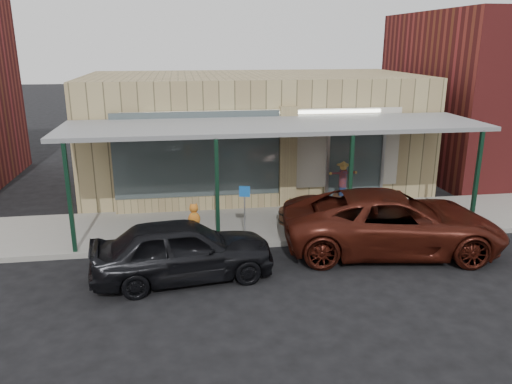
{
  "coord_description": "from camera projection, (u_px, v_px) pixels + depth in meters",
  "views": [
    {
      "loc": [
        -2.64,
        -10.3,
        5.34
      ],
      "look_at": [
        -0.71,
        2.6,
        1.4
      ],
      "focal_mm": 35.0,
      "sensor_mm": 36.0,
      "label": 1
    }
  ],
  "objects": [
    {
      "name": "awning",
      "position": [
        276.0,
        127.0,
        14.17
      ],
      "size": [
        12.0,
        3.0,
        3.04
      ],
      "color": "gray",
      "rests_on": "ground"
    },
    {
      "name": "sidewalk",
      "position": [
        274.0,
        224.0,
        15.05
      ],
      "size": [
        40.0,
        3.2,
        0.15
      ],
      "primitive_type": "cube",
      "color": "gray",
      "rests_on": "ground"
    },
    {
      "name": "parked_sedan",
      "position": [
        183.0,
        249.0,
        11.56
      ],
      "size": [
        4.39,
        2.21,
        1.56
      ],
      "rotation": [
        0.0,
        0.0,
        1.7
      ],
      "color": "black",
      "rests_on": "ground"
    },
    {
      "name": "block_buildings_near",
      "position": [
        299.0,
        84.0,
        19.58
      ],
      "size": [
        61.0,
        8.0,
        8.0
      ],
      "color": "maroon",
      "rests_on": "ground"
    },
    {
      "name": "ground",
      "position": [
        302.0,
        280.0,
        11.67
      ],
      "size": [
        120.0,
        120.0,
        0.0
      ],
      "primitive_type": "plane",
      "color": "black",
      "rests_on": "ground"
    },
    {
      "name": "car_maroon",
      "position": [
        392.0,
        222.0,
        13.11
      ],
      "size": [
        6.05,
        3.44,
        1.59
      ],
      "primitive_type": "imported",
      "rotation": [
        0.0,
        0.0,
        1.43
      ],
      "color": "#44150D",
      "rests_on": "ground"
    },
    {
      "name": "barrel_scarecrow",
      "position": [
        342.0,
        192.0,
        16.18
      ],
      "size": [
        0.94,
        0.71,
        1.55
      ],
      "rotation": [
        0.0,
        0.0,
        -0.22
      ],
      "color": "#4E2F1F",
      "rests_on": "sidewalk"
    },
    {
      "name": "handicap_sign",
      "position": [
        245.0,
        204.0,
        13.64
      ],
      "size": [
        0.29,
        0.1,
        1.44
      ],
      "rotation": [
        0.0,
        0.0,
        -0.26
      ],
      "color": "gray",
      "rests_on": "sidewalk"
    },
    {
      "name": "barrel_pumpkin",
      "position": [
        290.0,
        214.0,
        14.83
      ],
      "size": [
        0.68,
        0.68,
        0.77
      ],
      "rotation": [
        0.0,
        0.0,
        -0.05
      ],
      "color": "#4E2F1F",
      "rests_on": "sidewalk"
    },
    {
      "name": "storefront",
      "position": [
        253.0,
        132.0,
        18.79
      ],
      "size": [
        12.0,
        6.25,
        4.2
      ],
      "color": "tan",
      "rests_on": "ground"
    }
  ]
}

